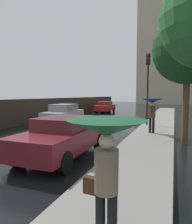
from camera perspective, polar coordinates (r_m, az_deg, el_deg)
The scene contains 9 objects.
sidewalk_strip at distance 4.47m, azimuth 5.29°, elevation -24.43°, with size 2.20×60.00×0.14m, color gray.
car_silver_near_kerb at distance 15.85m, azimuth -9.21°, elevation -0.45°, with size 2.01×4.18×1.52m.
car_maroon_mid_road at distance 7.44m, azimuth -9.23°, elevation -6.76°, with size 1.96×4.33×1.45m.
car_red_far_ahead at distance 25.42m, azimuth 2.67°, elevation 1.52°, with size 2.02×4.54×1.41m.
pedestrian_with_umbrella_near at distance 2.73m, azimuth 2.95°, elevation -9.22°, with size 1.08×1.08×1.79m.
pedestrian_with_umbrella_far at distance 11.46m, azimuth 15.69°, elevation 1.99°, with size 1.17×1.17×1.91m.
traffic_light at distance 14.52m, azimuth 14.53°, elevation 9.77°, with size 0.26×0.39×4.94m.
street_tree_mid at distance 10.09m, azimuth 24.69°, elevation 15.82°, with size 3.10×3.10×5.81m.
distant_tower at distance 55.20m, azimuth 20.68°, elevation 18.85°, with size 14.96×12.41×37.55m.
Camera 1 is at (6.17, -3.74, 2.26)m, focal length 32.14 mm.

